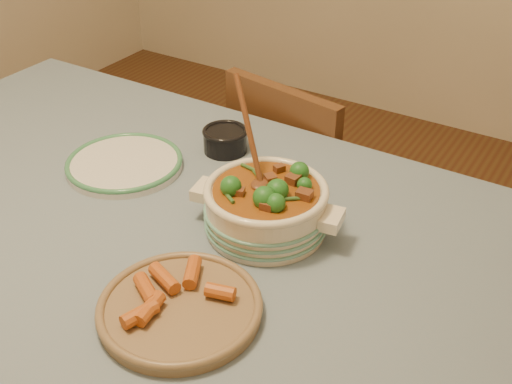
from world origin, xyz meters
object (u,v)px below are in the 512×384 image
(white_plate, at_px, (124,163))
(chair_far, at_px, (300,186))
(stew_casserole, at_px, (266,204))
(condiment_bowl, at_px, (225,139))
(dining_table, at_px, (143,254))
(fried_plate, at_px, (180,306))

(white_plate, height_order, chair_far, chair_far)
(chair_far, bearing_deg, stew_casserole, 121.11)
(stew_casserole, relative_size, condiment_bowl, 2.61)
(dining_table, bearing_deg, stew_casserole, 25.52)
(white_plate, bearing_deg, dining_table, -40.99)
(dining_table, relative_size, chair_far, 2.02)
(white_plate, bearing_deg, stew_casserole, -4.07)
(white_plate, distance_m, fried_plate, 0.52)
(white_plate, distance_m, condiment_bowl, 0.25)
(condiment_bowl, distance_m, fried_plate, 0.57)
(stew_casserole, distance_m, white_plate, 0.41)
(stew_casserole, distance_m, fried_plate, 0.29)
(condiment_bowl, relative_size, fried_plate, 0.35)
(condiment_bowl, height_order, chair_far, chair_far)
(dining_table, distance_m, condiment_bowl, 0.36)
(condiment_bowl, bearing_deg, stew_casserole, -41.62)
(dining_table, distance_m, fried_plate, 0.32)
(condiment_bowl, relative_size, chair_far, 0.15)
(stew_casserole, bearing_deg, chair_far, 111.13)
(condiment_bowl, xyz_separation_m, fried_plate, (0.26, -0.51, -0.01))
(stew_casserole, relative_size, white_plate, 0.95)
(stew_casserole, xyz_separation_m, white_plate, (-0.41, 0.03, -0.05))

